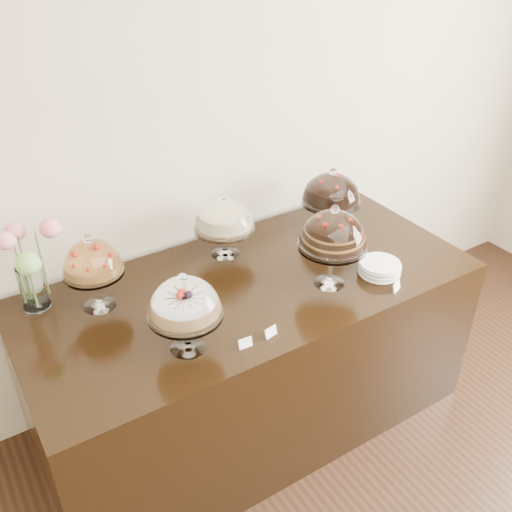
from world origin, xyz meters
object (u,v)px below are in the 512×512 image
cake_stand_choco_layer (333,233)px  flower_vase (29,265)px  cake_stand_sugar_sponge (185,302)px  cake_stand_dark_choco (331,191)px  plate_stack (380,268)px  cake_stand_fruit_tart (92,261)px  cake_stand_cheesecake (224,217)px  display_counter (251,353)px

cake_stand_choco_layer → flower_vase: size_ratio=1.04×
cake_stand_choco_layer → flower_vase: (-1.23, 0.55, -0.05)m
cake_stand_sugar_sponge → cake_stand_dark_choco: 1.22m
cake_stand_dark_choco → flower_vase: (-1.57, 0.11, 0.00)m
cake_stand_sugar_sponge → cake_stand_dark_choco: size_ratio=1.04×
cake_stand_dark_choco → flower_vase: bearing=175.9°
cake_stand_sugar_sponge → plate_stack: bearing=-0.5°
cake_stand_dark_choco → cake_stand_fruit_tart: bearing=-179.1°
cake_stand_sugar_sponge → cake_stand_dark_choco: cake_stand_sugar_sponge is taller
cake_stand_sugar_sponge → cake_stand_cheesecake: 0.74m
cake_stand_cheesecake → cake_stand_dark_choco: 0.63m
cake_stand_fruit_tart → cake_stand_choco_layer: bearing=-22.6°
cake_stand_dark_choco → plate_stack: bearing=-99.1°
cake_stand_sugar_sponge → cake_stand_fruit_tart: (-0.21, 0.47, 0.00)m
display_counter → cake_stand_cheesecake: bearing=84.5°
plate_stack → cake_stand_choco_layer: bearing=165.9°
cake_stand_choco_layer → cake_stand_fruit_tart: cake_stand_choco_layer is taller
display_counter → cake_stand_choco_layer: (0.32, -0.20, 0.73)m
cake_stand_fruit_tart → cake_stand_sugar_sponge: bearing=-65.7°
cake_stand_sugar_sponge → cake_stand_dark_choco: (1.12, 0.49, -0.01)m
cake_stand_sugar_sponge → cake_stand_choco_layer: 0.78m
display_counter → cake_stand_fruit_tart: 0.99m
cake_stand_choco_layer → cake_stand_cheesecake: cake_stand_choco_layer is taller
cake_stand_sugar_sponge → flower_vase: bearing=126.5°
cake_stand_choco_layer → flower_vase: 1.35m
cake_stand_fruit_tart → plate_stack: size_ratio=1.85×
cake_stand_dark_choco → flower_vase: flower_vase is taller
plate_stack → cake_stand_fruit_tart: bearing=159.1°
display_counter → cake_stand_dark_choco: cake_stand_dark_choco is taller
cake_stand_fruit_tart → flower_vase: bearing=150.2°
display_counter → plate_stack: (0.58, -0.27, 0.48)m
display_counter → cake_stand_choco_layer: 0.82m
cake_stand_sugar_sponge → cake_stand_fruit_tart: 0.52m
cake_stand_choco_layer → plate_stack: size_ratio=2.09×
cake_stand_cheesecake → cake_stand_dark_choco: (0.63, -0.06, 0.01)m
flower_vase → plate_stack: 1.62m
cake_stand_sugar_sponge → cake_stand_cheesecake: cake_stand_sugar_sponge is taller
cake_stand_cheesecake → cake_stand_fruit_tart: size_ratio=0.92×
plate_stack → flower_vase: bearing=157.6°
cake_stand_cheesecake → flower_vase: size_ratio=0.85×
cake_stand_fruit_tart → cake_stand_cheesecake: bearing=6.9°
cake_stand_dark_choco → plate_stack: size_ratio=1.77×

